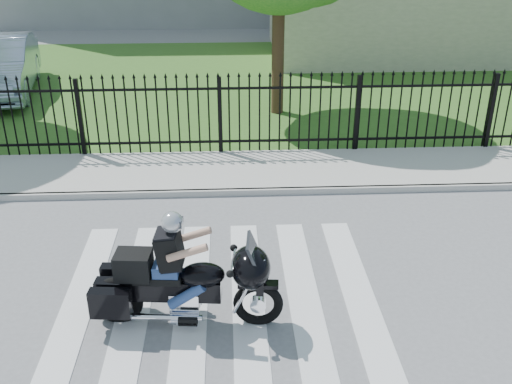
{
  "coord_description": "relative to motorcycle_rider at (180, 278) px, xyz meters",
  "views": [
    {
      "loc": [
        0.16,
        -6.42,
        5.11
      ],
      "look_at": [
        0.59,
        2.05,
        1.0
      ],
      "focal_mm": 42.0,
      "sensor_mm": 36.0,
      "label": 1
    }
  ],
  "objects": [
    {
      "name": "ground",
      "position": [
        0.5,
        -0.15,
        -0.7
      ],
      "size": [
        120.0,
        120.0,
        0.0
      ],
      "primitive_type": "plane",
      "color": "slate",
      "rests_on": "ground"
    },
    {
      "name": "crosswalk",
      "position": [
        0.5,
        -0.15,
        -0.69
      ],
      "size": [
        5.0,
        5.5,
        0.01
      ],
      "primitive_type": null,
      "color": "silver",
      "rests_on": "ground"
    },
    {
      "name": "sidewalk",
      "position": [
        0.5,
        4.85,
        -0.64
      ],
      "size": [
        40.0,
        2.0,
        0.12
      ],
      "primitive_type": "cube",
      "color": "#ADAAA3",
      "rests_on": "ground"
    },
    {
      "name": "curb",
      "position": [
        0.5,
        3.85,
        -0.64
      ],
      "size": [
        40.0,
        0.12,
        0.12
      ],
      "primitive_type": "cube",
      "color": "#ADAAA3",
      "rests_on": "ground"
    },
    {
      "name": "grass_strip",
      "position": [
        0.5,
        11.85,
        -0.69
      ],
      "size": [
        40.0,
        12.0,
        0.02
      ],
      "primitive_type": "cube",
      "color": "#366121",
      "rests_on": "ground"
    },
    {
      "name": "iron_fence",
      "position": [
        0.5,
        5.85,
        0.21
      ],
      "size": [
        26.0,
        0.04,
        1.8
      ],
      "color": "black",
      "rests_on": "ground"
    },
    {
      "name": "building_low",
      "position": [
        7.5,
        15.85,
        1.05
      ],
      "size": [
        10.0,
        6.0,
        3.5
      ],
      "primitive_type": "cube",
      "color": "beige",
      "rests_on": "ground"
    },
    {
      "name": "motorcycle_rider",
      "position": [
        0.0,
        0.0,
        0.0
      ],
      "size": [
        2.58,
        0.93,
        1.7
      ],
      "rotation": [
        0.0,
        0.0,
        -0.09
      ],
      "color": "black",
      "rests_on": "ground"
    },
    {
      "name": "parked_car",
      "position": [
        -5.9,
        10.97,
        0.14
      ],
      "size": [
        2.55,
        5.16,
        1.63
      ],
      "primitive_type": "imported",
      "rotation": [
        0.0,
        0.0,
        0.17
      ],
      "color": "#9AA9C2",
      "rests_on": "grass_strip"
    }
  ]
}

